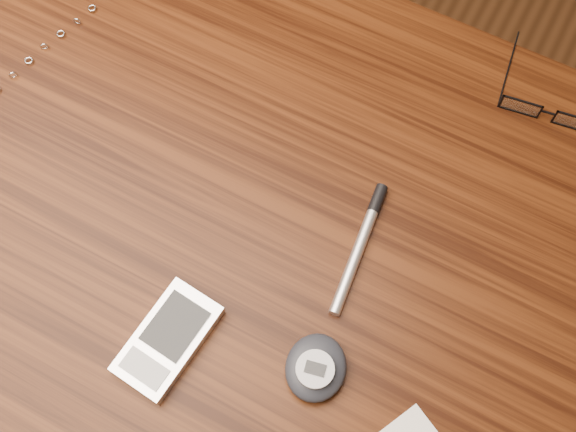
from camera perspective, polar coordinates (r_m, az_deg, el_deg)
name	(u,v)px	position (r m, az deg, el deg)	size (l,w,h in m)	color
ground	(246,367)	(1.45, -3.37, -11.85)	(3.80, 3.80, 0.00)	#472814
desk	(215,253)	(0.83, -5.78, -2.95)	(1.00, 0.70, 0.75)	#331608
eyeglasses	(548,110)	(0.83, 19.85, 7.87)	(0.12, 0.12, 0.02)	black
pda_phone	(168,339)	(0.69, -9.48, -9.59)	(0.07, 0.11, 0.02)	silver
pedometer	(316,368)	(0.68, 2.20, -11.88)	(0.07, 0.08, 0.03)	black
silver_pen	(363,238)	(0.72, 5.94, -1.71)	(0.03, 0.15, 0.01)	silver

